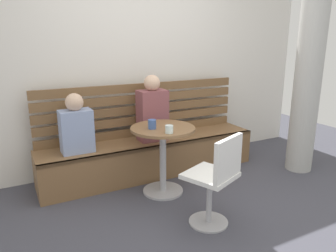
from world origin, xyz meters
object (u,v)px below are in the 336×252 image
object	(u,v)px
person_adult	(152,111)
cup_glass_short	(169,129)
white_chair	(216,178)
cafe_table	(163,147)
cup_mug_blue	(152,124)
booth_bench	(152,157)
person_child_left	(76,127)

from	to	relation	value
person_adult	cup_glass_short	xyz separation A→B (m)	(-0.17, -0.74, -0.02)
white_chair	person_adult	xyz separation A→B (m)	(0.01, 1.32, 0.33)
person_adult	cafe_table	bearing A→B (deg)	-103.18
white_chair	cup_mug_blue	bearing A→B (deg)	106.37
white_chair	booth_bench	bearing A→B (deg)	90.32
cafe_table	white_chair	world-z (taller)	white_chair
person_child_left	cup_glass_short	xyz separation A→B (m)	(0.74, -0.73, 0.06)
person_adult	booth_bench	bearing A→B (deg)	154.42
cup_mug_blue	person_adult	bearing A→B (deg)	64.69
person_child_left	person_adult	bearing A→B (deg)	0.53
white_chair	person_adult	bearing A→B (deg)	89.66
white_chair	cafe_table	bearing A→B (deg)	97.91
person_child_left	cafe_table	bearing A→B (deg)	-32.69
cafe_table	person_adult	distance (m)	0.60
white_chair	cup_mug_blue	world-z (taller)	white_chair
person_child_left	cup_mug_blue	world-z (taller)	person_child_left
booth_bench	person_adult	world-z (taller)	person_adult
booth_bench	cafe_table	distance (m)	0.61
booth_bench	cup_mug_blue	world-z (taller)	cup_mug_blue
booth_bench	cup_glass_short	xyz separation A→B (m)	(-0.15, -0.75, 0.56)
booth_bench	white_chair	size ratio (longest dim) A/B	3.18
white_chair	cup_glass_short	size ratio (longest dim) A/B	10.63
person_adult	person_child_left	xyz separation A→B (m)	(-0.91, -0.01, -0.07)
person_child_left	cup_glass_short	world-z (taller)	person_child_left
cup_mug_blue	cafe_table	bearing A→B (deg)	1.58
white_chair	cup_mug_blue	distance (m)	0.90
booth_bench	person_adult	xyz separation A→B (m)	(0.02, -0.01, 0.57)
cafe_table	person_adult	size ratio (longest dim) A/B	0.94
cup_mug_blue	white_chair	bearing A→B (deg)	-73.63
cafe_table	person_child_left	distance (m)	0.96
person_adult	cup_mug_blue	xyz separation A→B (m)	(-0.24, -0.52, -0.01)
cup_glass_short	cup_mug_blue	bearing A→B (deg)	109.40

